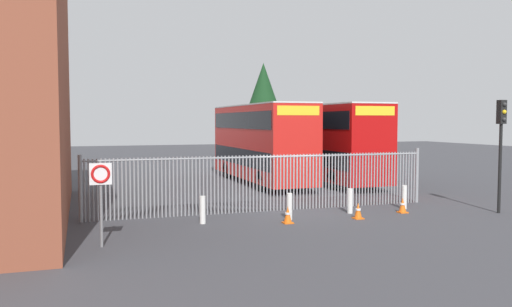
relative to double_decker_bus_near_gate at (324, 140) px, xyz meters
The scene contains 14 objects.
ground_plane 6.06m from the double_decker_bus_near_gate, behind, with size 100.00×100.00×0.00m, color #3D3D42.
palisade_fence 10.46m from the double_decker_bus_near_gate, 128.45° to the right, with size 13.88×0.14×2.35m.
double_decker_bus_near_gate is the anchor object (origin of this frame).
double_decker_bus_behind_fence_left 3.74m from the double_decker_bus_near_gate, 169.86° to the left, with size 2.54×10.81×4.42m.
bollard_near_left 13.66m from the double_decker_bus_near_gate, 133.96° to the right, with size 0.20×0.20×0.95m, color silver.
bollard_center_front 12.02m from the double_decker_bus_near_gate, 122.13° to the right, with size 0.20×0.20×0.95m, color silver.
bollard_near_right 10.43m from the double_decker_bus_near_gate, 110.74° to the right, with size 0.20×0.20×0.95m, color silver.
bollard_far_right 9.65m from the double_decker_bus_near_gate, 96.57° to the right, with size 0.20×0.20×0.95m, color silver.
traffic_cone_by_gate 12.69m from the double_decker_bus_near_gate, 121.89° to the right, with size 0.34×0.34×0.59m.
traffic_cone_mid_forecourt 10.49m from the double_decker_bus_near_gate, 99.35° to the right, with size 0.34×0.34×0.59m.
traffic_cone_near_kerb 11.56m from the double_decker_bus_near_gate, 110.10° to the right, with size 0.34×0.34×0.59m.
speed_limit_sign_post 17.63m from the double_decker_bus_near_gate, 136.56° to the right, with size 0.60×0.14×2.40m.
traffic_light_kerbside 11.51m from the double_decker_bus_near_gate, 81.03° to the right, with size 0.28×0.33×4.30m.
tree_tall_back 20.67m from the double_decker_bus_near_gate, 80.35° to the left, with size 4.49×4.49×9.07m.
Camera 1 is at (-7.75, -18.82, 3.50)m, focal length 36.42 mm.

